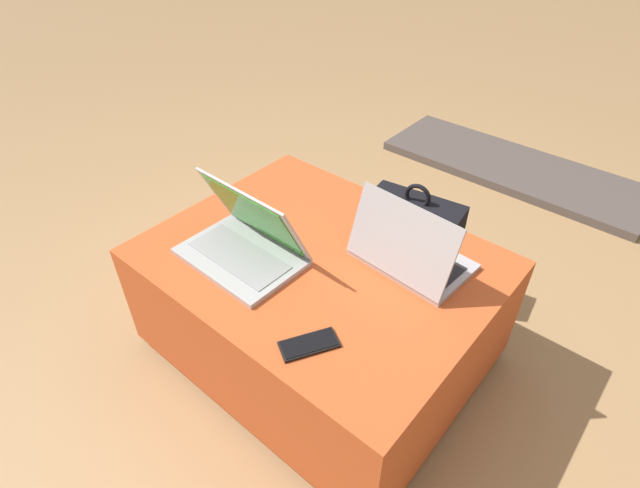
% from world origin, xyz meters
% --- Properties ---
extents(ground_plane, '(14.00, 14.00, 0.00)m').
position_xyz_m(ground_plane, '(0.00, 0.00, 0.00)').
color(ground_plane, tan).
extents(ottoman, '(1.03, 0.81, 0.44)m').
position_xyz_m(ottoman, '(0.00, 0.00, 0.22)').
color(ottoman, maroon).
rests_on(ottoman, ground_plane).
extents(laptop_near, '(0.37, 0.26, 0.24)m').
position_xyz_m(laptop_near, '(-0.17, -0.14, 0.50)').
color(laptop_near, '#B7B7BC').
rests_on(laptop_near, ottoman).
extents(laptop_far, '(0.35, 0.25, 0.23)m').
position_xyz_m(laptop_far, '(0.23, 0.14, 0.49)').
color(laptop_far, '#B7B7BC').
rests_on(laptop_far, ottoman).
extents(cell_phone, '(0.13, 0.16, 0.01)m').
position_xyz_m(cell_phone, '(0.21, -0.28, 0.45)').
color(cell_phone, black).
rests_on(cell_phone, ottoman).
extents(backpack, '(0.37, 0.23, 0.48)m').
position_xyz_m(backpack, '(0.04, 0.51, 0.20)').
color(backpack, black).
rests_on(backpack, ground_plane).
extents(fireplace_hearth, '(1.40, 0.50, 0.04)m').
position_xyz_m(fireplace_hearth, '(0.00, 1.66, 0.02)').
color(fireplace_hearth, '#564C47').
rests_on(fireplace_hearth, ground_plane).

